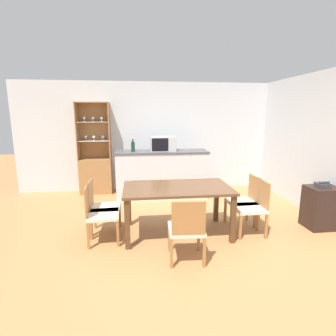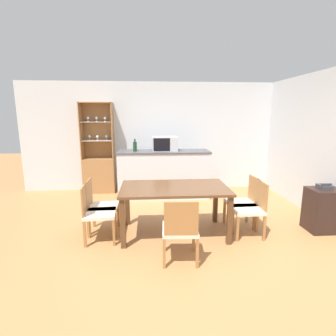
{
  "view_description": "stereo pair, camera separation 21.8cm",
  "coord_description": "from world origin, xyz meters",
  "views": [
    {
      "loc": [
        -0.63,
        -3.68,
        1.81
      ],
      "look_at": [
        -0.07,
        0.99,
        0.84
      ],
      "focal_mm": 28.0,
      "sensor_mm": 36.0,
      "label": 1
    },
    {
      "loc": [
        -0.41,
        -3.7,
        1.81
      ],
      "look_at": [
        -0.07,
        0.99,
        0.84
      ],
      "focal_mm": 28.0,
      "sensor_mm": 36.0,
      "label": 2
    }
  ],
  "objects": [
    {
      "name": "wall_right",
      "position": [
        2.58,
        0.3,
        1.27
      ],
      "size": [
        0.06,
        4.6,
        2.55
      ],
      "color": "silver",
      "rests_on": "ground_plane"
    },
    {
      "name": "ground_plane",
      "position": [
        0.0,
        0.0,
        0.0
      ],
      "size": [
        18.0,
        18.0,
        0.0
      ],
      "primitive_type": "plane",
      "color": "#B27A47"
    },
    {
      "name": "wine_bottle",
      "position": [
        -0.71,
        1.88,
        1.14
      ],
      "size": [
        0.08,
        0.08,
        0.27
      ],
      "color": "#193D23",
      "rests_on": "kitchen_counter"
    },
    {
      "name": "dining_chair_side_left_far",
      "position": [
        -1.17,
        0.2,
        0.42
      ],
      "size": [
        0.43,
        0.43,
        0.83
      ],
      "rotation": [
        0.0,
        0.0,
        -1.57
      ],
      "color": "beige",
      "rests_on": "ground_plane"
    },
    {
      "name": "dining_chair_head_near",
      "position": [
        -0.04,
        -0.73,
        0.42
      ],
      "size": [
        0.46,
        0.46,
        0.83
      ],
      "rotation": [
        0.0,
        0.0,
        -0.06
      ],
      "color": "beige",
      "rests_on": "ground_plane"
    },
    {
      "name": "dining_chair_side_left_near",
      "position": [
        -1.17,
        -0.08,
        0.42
      ],
      "size": [
        0.46,
        0.46,
        0.83
      ],
      "rotation": [
        0.0,
        0.0,
        -1.51
      ],
      "color": "beige",
      "rests_on": "ground_plane"
    },
    {
      "name": "side_cabinet",
      "position": [
        2.31,
        0.0,
        0.34
      ],
      "size": [
        0.49,
        0.4,
        0.68
      ],
      "color": "black",
      "rests_on": "ground_plane"
    },
    {
      "name": "dining_chair_side_right_near",
      "position": [
        1.09,
        -0.07,
        0.42
      ],
      "size": [
        0.45,
        0.45,
        0.83
      ],
      "rotation": [
        0.0,
        0.0,
        1.54
      ],
      "color": "beige",
      "rests_on": "ground_plane"
    },
    {
      "name": "dining_table",
      "position": [
        -0.04,
        0.06,
        0.65
      ],
      "size": [
        1.6,
        0.91,
        0.74
      ],
      "color": "brown",
      "rests_on": "ground_plane"
    },
    {
      "name": "telephone",
      "position": [
        2.28,
        0.01,
        0.72
      ],
      "size": [
        0.18,
        0.18,
        0.1
      ],
      "color": "#38383D",
      "rests_on": "side_cabinet"
    },
    {
      "name": "display_cabinet",
      "position": [
        -1.58,
        2.42,
        0.59
      ],
      "size": [
        0.72,
        0.38,
        2.07
      ],
      "color": "#A37042",
      "rests_on": "ground_plane"
    },
    {
      "name": "kitchen_counter",
      "position": [
        -0.1,
        1.91,
        0.52
      ],
      "size": [
        1.99,
        0.62,
        1.03
      ],
      "color": "silver",
      "rests_on": "ground_plane"
    },
    {
      "name": "dining_chair_side_right_far",
      "position": [
        1.09,
        0.2,
        0.42
      ],
      "size": [
        0.45,
        0.45,
        0.83
      ],
      "rotation": [
        0.0,
        0.0,
        1.61
      ],
      "color": "beige",
      "rests_on": "ground_plane"
    },
    {
      "name": "wall_back",
      "position": [
        0.0,
        2.63,
        1.27
      ],
      "size": [
        6.8,
        0.06,
        2.55
      ],
      "color": "silver",
      "rests_on": "ground_plane"
    },
    {
      "name": "microwave",
      "position": [
        -0.07,
        1.92,
        1.19
      ],
      "size": [
        0.54,
        0.36,
        0.31
      ],
      "color": "#B7BABF",
      "rests_on": "kitchen_counter"
    }
  ]
}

